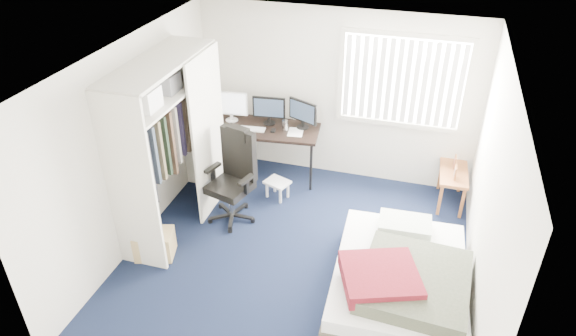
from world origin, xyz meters
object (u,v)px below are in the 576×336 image
(office_chair, at_px, (234,185))
(desk, at_px, (264,125))
(bed, at_px, (400,280))
(nightstand, at_px, (453,176))

(office_chair, bearing_deg, desk, 87.92)
(desk, bearing_deg, bed, -42.78)
(office_chair, bearing_deg, bed, -22.09)
(desk, height_order, nightstand, desk)
(office_chair, bearing_deg, nightstand, 22.18)
(desk, relative_size, nightstand, 2.26)
(office_chair, distance_m, nightstand, 2.98)
(office_chair, height_order, nightstand, office_chair)
(desk, relative_size, bed, 0.87)
(office_chair, relative_size, nightstand, 1.71)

